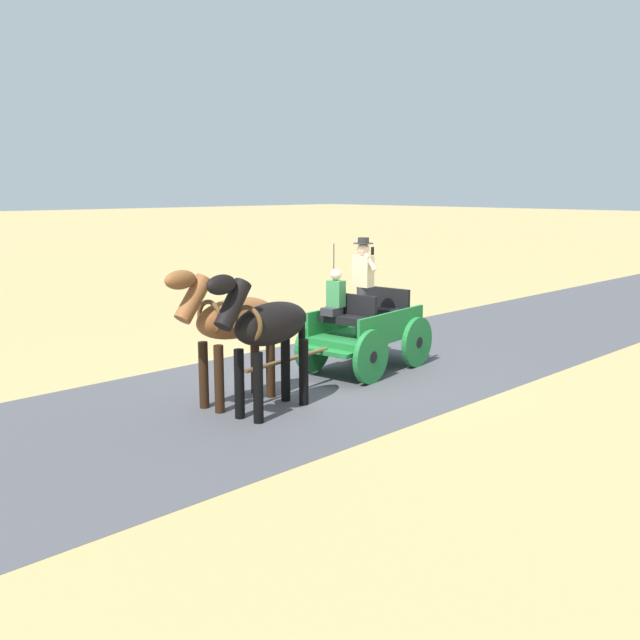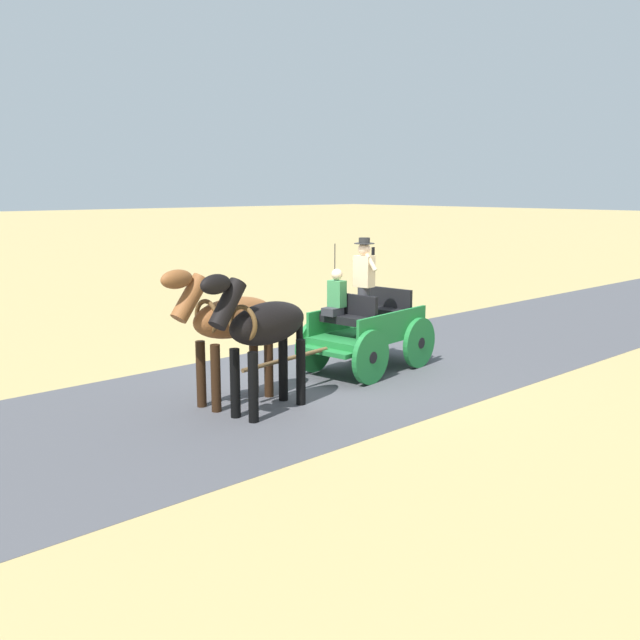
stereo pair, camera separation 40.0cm
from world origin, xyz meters
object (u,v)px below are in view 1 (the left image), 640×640
object	(u,v)px
horse_drawn_carriage	(364,327)
traffic_cone	(350,327)
horse_near_side	(267,328)
horse_off_side	(231,322)

from	to	relation	value
horse_drawn_carriage	traffic_cone	distance (m)	2.99
horse_near_side	horse_off_side	xyz separation A→B (m)	(0.75, 0.09, 0.00)
horse_near_side	traffic_cone	bearing A→B (deg)	-59.07
horse_drawn_carriage	horse_near_side	distance (m)	3.09
horse_drawn_carriage	horse_off_side	distance (m)	3.09
horse_near_side	traffic_cone	xyz separation A→B (m)	(2.94, -4.91, -1.07)
horse_off_side	traffic_cone	distance (m)	5.57
horse_off_side	traffic_cone	xyz separation A→B (m)	(2.20, -5.01, -1.07)
horse_off_side	traffic_cone	size ratio (longest dim) A/B	4.42
horse_drawn_carriage	horse_near_side	xyz separation A→B (m)	(-0.75, 2.96, 0.51)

